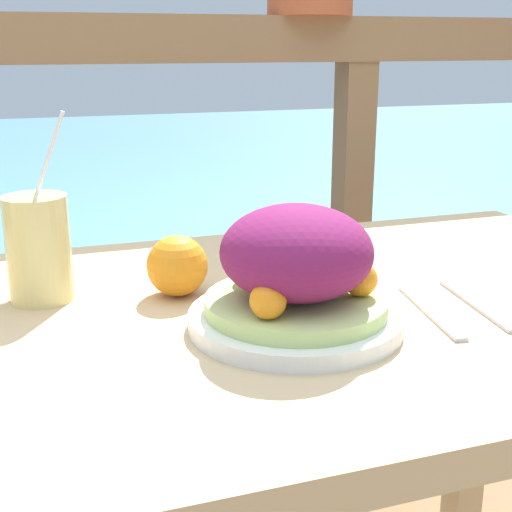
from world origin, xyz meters
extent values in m
cube|color=tan|center=(0.00, 0.00, 0.70)|extent=(1.27, 0.71, 0.04)
cube|color=tan|center=(0.57, 0.30, 0.34)|extent=(0.06, 0.06, 0.68)
cube|color=brown|center=(0.00, 0.63, 1.05)|extent=(2.80, 0.08, 0.09)
cube|color=brown|center=(0.46, 0.63, 0.50)|extent=(0.07, 0.07, 1.00)
cube|color=#568EA8|center=(0.00, 3.13, 0.23)|extent=(12.00, 4.00, 0.47)
cylinder|color=silver|center=(0.03, -0.07, 0.73)|extent=(0.25, 0.25, 0.02)
cylinder|color=#B7D17A|center=(0.03, -0.07, 0.75)|extent=(0.21, 0.21, 0.02)
ellipsoid|color=#72194C|center=(0.03, -0.07, 0.81)|extent=(0.17, 0.17, 0.11)
sphere|color=orange|center=(0.11, -0.09, 0.78)|extent=(0.04, 0.04, 0.04)
sphere|color=orange|center=(0.01, -0.01, 0.78)|extent=(0.04, 0.04, 0.04)
sphere|color=orange|center=(-0.02, -0.12, 0.78)|extent=(0.04, 0.04, 0.04)
cylinder|color=#DBCC7F|center=(-0.24, 0.12, 0.79)|extent=(0.08, 0.08, 0.14)
cylinder|color=white|center=(-0.23, 0.13, 0.86)|extent=(0.08, 0.03, 0.21)
cube|color=silver|center=(0.21, -0.08, 0.72)|extent=(0.05, 0.18, 0.00)
cube|color=silver|center=(0.28, -0.08, 0.72)|extent=(0.04, 0.18, 0.00)
sphere|color=orange|center=(-0.07, 0.08, 0.76)|extent=(0.08, 0.08, 0.08)
camera|label=1|loc=(-0.26, -0.79, 1.04)|focal=50.00mm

